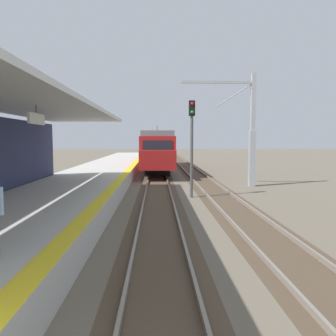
% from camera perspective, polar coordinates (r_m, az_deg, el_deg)
% --- Properties ---
extents(station_platform, '(5.00, 80.00, 0.91)m').
position_cam_1_polar(station_platform, '(18.87, -15.23, -3.40)').
color(station_platform, '#B7B5AD').
rests_on(station_platform, ground).
extents(track_pair_nearest_platform, '(2.34, 120.00, 0.16)m').
position_cam_1_polar(track_pair_nearest_platform, '(22.39, -1.78, -2.99)').
color(track_pair_nearest_platform, '#4C3D2D').
rests_on(track_pair_nearest_platform, ground).
extents(track_pair_middle, '(2.34, 120.00, 0.16)m').
position_cam_1_polar(track_pair_middle, '(22.66, 6.86, -2.92)').
color(track_pair_middle, '#4C3D2D').
rests_on(track_pair_middle, ground).
extents(approaching_train, '(2.93, 19.60, 4.76)m').
position_cam_1_polar(approaching_train, '(34.28, -1.87, 3.32)').
color(approaching_train, maroon).
rests_on(approaching_train, ground).
extents(rail_signal_post, '(0.32, 0.34, 5.20)m').
position_cam_1_polar(rail_signal_post, '(17.68, 4.15, 5.13)').
color(rail_signal_post, '#4C4C4C').
rests_on(rail_signal_post, ground).
extents(catenary_pylon_far_side, '(5.00, 0.40, 7.50)m').
position_cam_1_polar(catenary_pylon_far_side, '(22.62, 13.73, 5.98)').
color(catenary_pylon_far_side, '#9EA3A8').
rests_on(catenary_pylon_far_side, ground).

